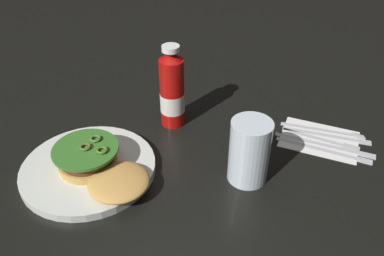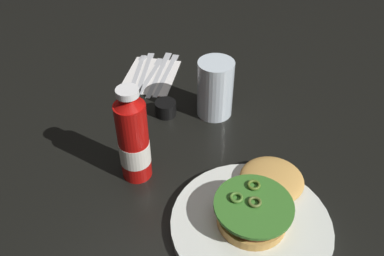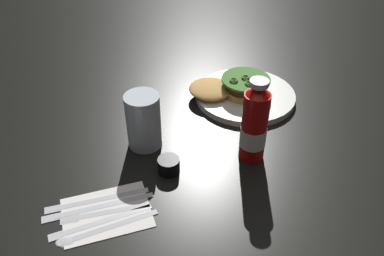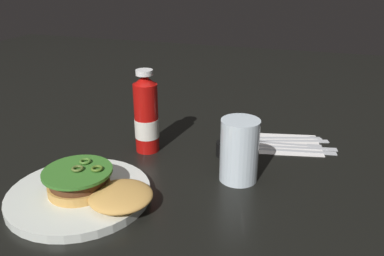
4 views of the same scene
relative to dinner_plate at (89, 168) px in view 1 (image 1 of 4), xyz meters
The scene contains 12 objects.
ground_plane 0.14m from the dinner_plate, 49.37° to the left, with size 3.00×3.00×0.00m, color black.
dinner_plate is the anchor object (origin of this frame).
burger_sandwich 0.05m from the dinner_plate, ahead, with size 0.22×0.14×0.05m.
ketchup_bottle 0.26m from the dinner_plate, 81.17° to the left, with size 0.06×0.06×0.20m.
water_glass 0.33m from the dinner_plate, 31.51° to the left, with size 0.08×0.08×0.14m, color silver.
condiment_cup 0.36m from the dinner_plate, 49.97° to the left, with size 0.05×0.05×0.03m, color black.
napkin 0.52m from the dinner_plate, 46.57° to the left, with size 0.17×0.13×0.00m, color white.
butter_knife 0.53m from the dinner_plate, 41.41° to the left, with size 0.21×0.05×0.00m.
table_knife 0.54m from the dinner_plate, 43.22° to the left, with size 0.22×0.06×0.00m.
fork_utensil 0.54m from the dinner_plate, 45.35° to the left, with size 0.18×0.04×0.00m.
steak_knife 0.56m from the dinner_plate, 46.89° to the left, with size 0.20×0.07×0.00m.
spoon_utensil 0.57m from the dinner_plate, 48.28° to the left, with size 0.19×0.07×0.00m.
Camera 1 is at (0.43, -0.48, 0.55)m, focal length 36.08 mm.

